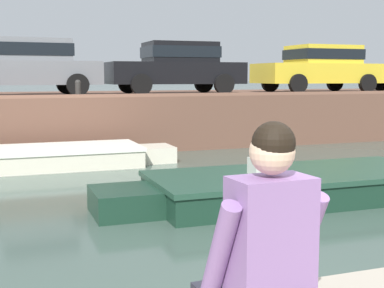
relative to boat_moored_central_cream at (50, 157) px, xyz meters
The scene contains 10 objects.
ground_plane 4.20m from the boat_moored_central_cream, 73.37° to the right, with size 400.00×400.00×0.00m, color #42564C.
far_quay_wall 4.57m from the boat_moored_central_cream, 74.69° to the left, with size 60.00×6.00×1.46m, color brown.
far_wall_coping 2.31m from the boat_moored_central_cream, 51.41° to the left, with size 60.00×0.24×0.08m, color brown.
boat_moored_central_cream is the anchor object (origin of this frame).
motorboat_passing 5.58m from the boat_moored_central_cream, 54.89° to the right, with size 5.81×1.98×0.94m.
car_left_inner_grey 4.07m from the boat_moored_central_cream, 92.48° to the left, with size 3.88×2.11×1.54m.
car_centre_black 5.78m from the boat_moored_central_cream, 40.42° to the left, with size 4.07×1.95×1.54m.
car_right_inner_yellow 10.01m from the boat_moored_central_cream, 20.91° to the left, with size 4.22×2.02×1.54m.
mooring_bollard_mid 2.37m from the boat_moored_central_cream, 61.87° to the left, with size 0.15×0.15×0.45m.
person_seated_left 9.93m from the boat_moored_central_cream, 89.74° to the right, with size 0.55×0.54×0.96m.
Camera 1 is at (-2.26, -2.53, 1.99)m, focal length 50.00 mm.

